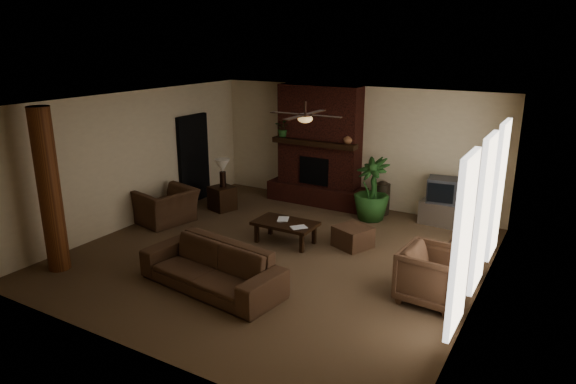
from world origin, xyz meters
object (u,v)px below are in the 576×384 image
Objects in this scene: floor_vase at (382,196)px; side_table_right at (464,258)px; ottoman at (353,237)px; armchair_right at (433,273)px; coffee_table at (285,225)px; sofa at (211,260)px; armchair_left at (166,201)px; lamp_right at (469,218)px; log_column at (49,191)px; side_table_left at (222,198)px; floor_plant at (371,202)px; tv_stand at (441,213)px; lamp_left at (222,168)px.

side_table_right is (2.27, -2.21, -0.16)m from floor_vase.
floor_vase is at bearing 95.36° from ottoman.
armchair_right reaches higher than coffee_table.
ottoman is at bearing -84.64° from floor_vase.
armchair_left is at bearing 152.35° from sofa.
lamp_right reaches higher than side_table_right.
floor_vase is (3.81, 5.55, -0.97)m from log_column.
side_table_left is at bearing 156.22° from coffee_table.
floor_vase is at bearing 79.58° from floor_plant.
lamp_left is at bearing -157.75° from tv_stand.
armchair_left is 5.90m from tv_stand.
coffee_table is at bearing 77.99° from armchair_right.
sofa is at bearing -55.66° from lamp_left.
armchair_left is at bearing -173.68° from side_table_right.
coffee_table is 1.56× the size of floor_vase.
log_column is 6.30m from armchair_right.
log_column is at bearing -97.25° from side_table_left.
floor_plant is (3.73, 2.42, -0.11)m from armchair_left.
tv_stand is 1.55× the size of side_table_left.
armchair_left is at bearing -111.28° from lamp_left.
side_table_left is (-2.23, 3.20, -0.20)m from sofa.
side_table_left is at bearing -154.48° from floor_vase.
side_table_left reaches higher than ottoman.
side_table_right reaches higher than coffee_table.
floor_plant is at bearing 142.96° from lamp_right.
side_table_right is at bearing -63.18° from tv_stand.
coffee_table reaches higher than ottoman.
armchair_right reaches higher than side_table_left.
coffee_table is at bearing 95.46° from sofa.
lamp_right reaches higher than side_table_left.
log_column is 7.65m from tv_stand.
sofa is 4.24m from lamp_right.
sofa is at bearing -112.99° from tv_stand.
sofa is 1.76× the size of floor_plant.
armchair_right is 1.69× the size of side_table_right.
armchair_right is 0.77× the size of coffee_table.
floor_vase and floor_plant have the same top height.
floor_vase is (1.08, 4.78, -0.04)m from sofa.
armchair_left is 4.78m from floor_vase.
tv_stand is 1.10× the size of floor_vase.
ottoman is 0.92× the size of lamp_right.
floor_plant is 2.12× the size of lamp_right.
armchair_right is 1.34m from lamp_right.
sofa is at bearing 15.72° from log_column.
armchair_left reaches higher than side_table_right.
armchair_right is 1.55× the size of ottoman.
log_column is at bearing -151.59° from lamp_right.
sofa is 3.41m from armchair_right.
lamp_left is (-3.21, -1.08, 0.62)m from floor_plant.
side_table_right is at bearing -5.35° from armchair_right.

